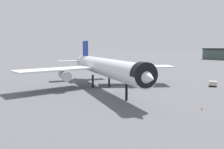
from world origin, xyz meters
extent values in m
plane|color=#56565B|center=(0.00, 0.00, 0.00)|extent=(900.00, 900.00, 0.00)
cylinder|color=silver|center=(-3.32, 0.78, 6.91)|extent=(51.62, 19.86, 5.31)
cone|color=silver|center=(21.74, -6.60, 6.91)|extent=(7.08, 6.64, 5.21)
cone|color=silver|center=(-28.38, 8.16, 6.91)|extent=(8.05, 6.79, 5.05)
cylinder|color=black|center=(20.72, -6.30, 7.30)|extent=(3.81, 5.82, 5.37)
cube|color=silver|center=(-3.10, 15.74, 6.24)|extent=(20.18, 24.12, 0.42)
cylinder|color=#B7BAC1|center=(-2.70, 12.68, 4.49)|extent=(7.84, 4.87, 2.92)
cube|color=silver|center=(-11.24, -11.91, 6.24)|extent=(9.01, 23.73, 0.42)
cylinder|color=#B7BAC1|center=(-9.24, -9.56, 4.49)|extent=(7.84, 4.87, 2.92)
cube|color=navy|center=(-24.37, 6.98, 11.16)|extent=(6.16, 2.28, 8.50)
cube|color=silver|center=(-23.67, 13.06, 7.44)|extent=(7.17, 10.35, 0.32)
cube|color=silver|center=(-27.07, 1.49, 7.44)|extent=(7.17, 10.35, 0.32)
cylinder|color=black|center=(12.72, -3.94, 2.12)|extent=(0.64, 0.64, 4.25)
cylinder|color=black|center=(-5.04, 4.19, 2.12)|extent=(0.64, 0.64, 4.25)
cylinder|color=black|center=(-6.61, -1.16, 2.12)|extent=(0.64, 0.64, 4.25)
cube|color=black|center=(15.75, 31.47, 0.32)|extent=(2.83, 2.49, 0.20)
cube|color=beige|center=(15.75, 31.47, 1.12)|extent=(2.83, 2.49, 1.40)
sphere|color=black|center=(16.21, 32.60, 0.22)|extent=(0.44, 0.44, 0.44)
sphere|color=black|center=(16.95, 31.30, 0.22)|extent=(0.44, 0.44, 0.44)
sphere|color=black|center=(14.54, 31.64, 0.22)|extent=(0.44, 0.44, 0.44)
sphere|color=black|center=(15.29, 30.34, 0.22)|extent=(0.44, 0.44, 0.44)
cone|color=#F2600C|center=(28.67, 2.89, 0.28)|extent=(0.44, 0.44, 0.56)
camera|label=1|loc=(53.22, -39.91, 13.02)|focal=36.14mm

